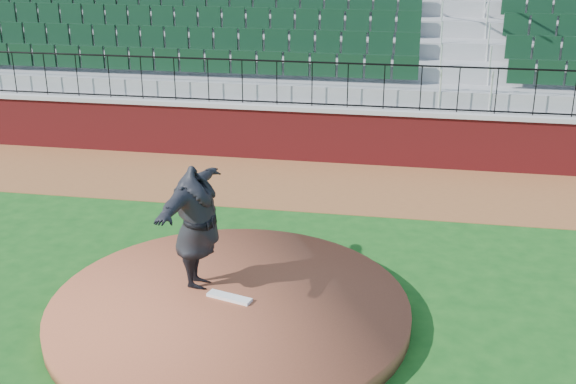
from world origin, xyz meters
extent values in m
plane|color=#164D16|center=(0.00, 0.00, 0.00)|extent=(90.00, 90.00, 0.00)
cube|color=brown|center=(0.00, 5.40, 0.01)|extent=(34.00, 3.20, 0.01)
cube|color=maroon|center=(0.00, 7.00, 0.60)|extent=(34.00, 0.35, 1.20)
cube|color=#B7B7B7|center=(0.00, 7.00, 1.25)|extent=(34.00, 0.45, 0.10)
cube|color=maroon|center=(0.00, 12.52, 2.75)|extent=(34.00, 0.50, 5.50)
cylinder|color=brown|center=(-0.54, -0.25, 0.12)|extent=(5.13, 5.13, 0.25)
cube|color=white|center=(-0.57, -0.15, 0.27)|extent=(0.69, 0.34, 0.04)
imported|color=black|center=(-1.10, 0.17, 1.19)|extent=(0.75, 2.33, 1.87)
camera|label=1|loc=(1.82, -8.96, 5.39)|focal=45.07mm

